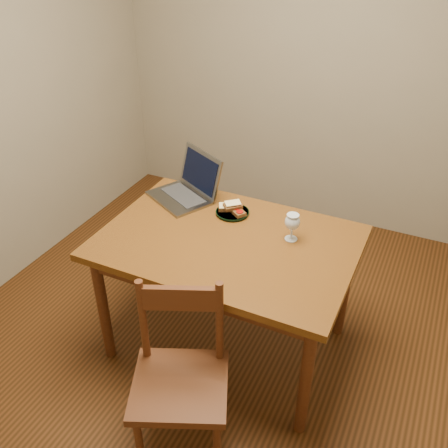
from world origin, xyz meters
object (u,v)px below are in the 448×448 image
at_px(laptop, 189,185).
at_px(chair, 180,373).
at_px(plate, 232,213).
at_px(milk_glass, 292,227).
at_px(table, 227,253).

bearing_deg(laptop, chair, -36.21).
height_order(plate, laptop, laptop).
bearing_deg(milk_glass, plate, 165.37).
distance_m(chair, laptop, 1.15).
bearing_deg(plate, chair, -79.58).
height_order(table, milk_glass, milk_glass).
xyz_separation_m(table, laptop, (-0.40, 0.32, 0.15)).
xyz_separation_m(plate, laptop, (-0.32, 0.08, 0.06)).
bearing_deg(laptop, milk_glass, 13.46).
bearing_deg(milk_glass, chair, -104.40).
bearing_deg(plate, laptop, 166.10).
height_order(plate, milk_glass, milk_glass).
height_order(table, chair, chair).
height_order(table, laptop, laptop).
xyz_separation_m(table, plate, (-0.08, 0.24, 0.09)).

